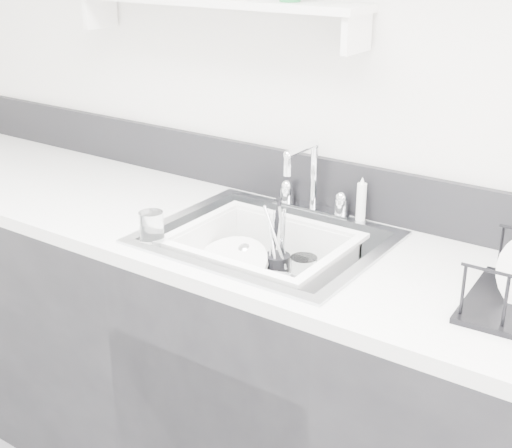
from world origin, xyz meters
The scene contains 13 objects.
counter_run centered at (0.00, 1.19, 0.46)m, with size 3.20×0.62×0.92m.
backsplash centered at (0.00, 1.49, 1.00)m, with size 3.20×0.02×0.16m, color black.
sink centered at (0.00, 1.19, 0.83)m, with size 0.64×0.52×0.20m, color silver, non-canonical shape.
faucet centered at (0.00, 1.44, 0.98)m, with size 0.26×0.18×0.23m.
side_sprayer centered at (0.16, 1.44, 0.99)m, with size 0.03×0.03×0.14m, color white.
wall_shelf centered at (-0.35, 1.42, 1.51)m, with size 1.00×0.16×0.12m.
wash_tub centered at (0.00, 1.17, 0.84)m, with size 0.47×0.38×0.18m, color white, non-canonical shape.
plate_stack centered at (-0.09, 1.14, 0.80)m, with size 0.28×0.28×0.11m.
utensil_cup centered at (0.01, 1.23, 0.82)m, with size 0.07×0.07×0.25m.
ladle centered at (-0.04, 1.17, 0.81)m, with size 0.30×0.11×0.09m, color silver, non-canonical shape.
tumbler_in_tub centered at (0.10, 1.22, 0.82)m, with size 0.08×0.08×0.11m, color white.
tumbler_counter centered at (-0.23, 0.98, 0.97)m, with size 0.07×0.07×0.09m, color white.
bowl_small centered at (0.09, 1.13, 0.78)m, with size 0.09×0.09×0.03m, color white.
Camera 1 is at (1.01, -0.32, 1.70)m, focal length 50.00 mm.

